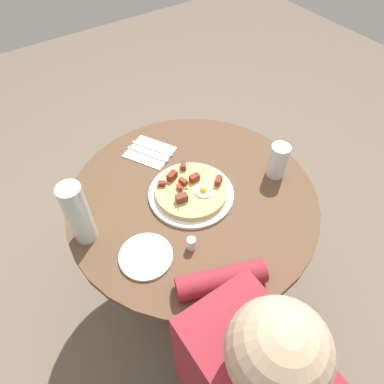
# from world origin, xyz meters

# --- Properties ---
(ground_plane) EXTENTS (6.00, 6.00, 0.00)m
(ground_plane) POSITION_xyz_m (0.00, 0.00, 0.00)
(ground_plane) COLOR #6B5B4C
(dining_table) EXTENTS (0.88, 0.88, 0.73)m
(dining_table) POSITION_xyz_m (0.00, 0.00, 0.56)
(dining_table) COLOR brown
(dining_table) RESTS_ON ground_plane
(pizza_plate) EXTENTS (0.30, 0.30, 0.01)m
(pizza_plate) POSITION_xyz_m (0.01, -0.00, 0.74)
(pizza_plate) COLOR white
(pizza_plate) RESTS_ON dining_table
(breakfast_pizza) EXTENTS (0.25, 0.25, 0.05)m
(breakfast_pizza) POSITION_xyz_m (0.01, -0.00, 0.75)
(breakfast_pizza) COLOR tan
(breakfast_pizza) RESTS_ON pizza_plate
(bread_plate) EXTENTS (0.17, 0.17, 0.01)m
(bread_plate) POSITION_xyz_m (-0.12, 0.26, 0.73)
(bread_plate) COLOR silver
(bread_plate) RESTS_ON dining_table
(napkin) EXTENTS (0.22, 0.20, 0.00)m
(napkin) POSITION_xyz_m (0.28, 0.01, 0.73)
(napkin) COLOR white
(napkin) RESTS_ON dining_table
(fork) EXTENTS (0.16, 0.10, 0.00)m
(fork) POSITION_xyz_m (0.29, -0.01, 0.74)
(fork) COLOR silver
(fork) RESTS_ON napkin
(knife) EXTENTS (0.16, 0.10, 0.00)m
(knife) POSITION_xyz_m (0.27, 0.03, 0.74)
(knife) COLOR silver
(knife) RESTS_ON napkin
(water_glass) EXTENTS (0.07, 0.07, 0.13)m
(water_glass) POSITION_xyz_m (-0.08, -0.32, 0.80)
(water_glass) COLOR silver
(water_glass) RESTS_ON dining_table
(water_bottle) EXTENTS (0.07, 0.07, 0.23)m
(water_bottle) POSITION_xyz_m (0.06, 0.37, 0.85)
(water_bottle) COLOR silver
(water_bottle) RESTS_ON dining_table
(salt_shaker) EXTENTS (0.03, 0.03, 0.05)m
(salt_shaker) POSITION_xyz_m (-0.17, 0.12, 0.75)
(salt_shaker) COLOR white
(salt_shaker) RESTS_ON dining_table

